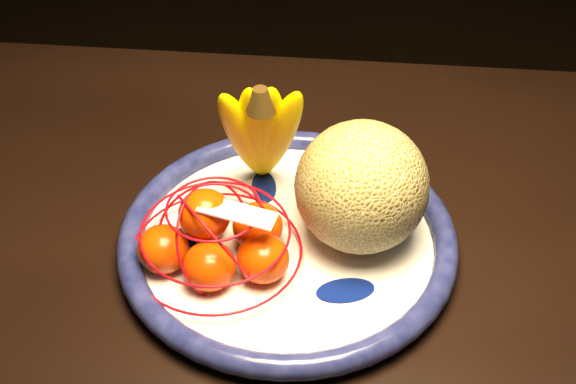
{
  "coord_description": "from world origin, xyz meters",
  "views": [
    {
      "loc": [
        0.07,
        -0.46,
        1.39
      ],
      "look_at": [
        0.05,
        0.13,
        0.88
      ],
      "focal_mm": 50.0,
      "sensor_mm": 36.0,
      "label": 1
    }
  ],
  "objects_px": {
    "banana_bunch": "(261,128)",
    "mandarin_bag": "(217,238)",
    "fruit_bowl": "(288,240)",
    "cantaloupe": "(362,187)"
  },
  "relations": [
    {
      "from": "banana_bunch",
      "to": "mandarin_bag",
      "type": "relative_size",
      "value": 0.82
    },
    {
      "from": "fruit_bowl",
      "to": "cantaloupe",
      "type": "height_order",
      "value": "cantaloupe"
    },
    {
      "from": "mandarin_bag",
      "to": "banana_bunch",
      "type": "bearing_deg",
      "value": 69.51
    },
    {
      "from": "banana_bunch",
      "to": "mandarin_bag",
      "type": "height_order",
      "value": "banana_bunch"
    },
    {
      "from": "fruit_bowl",
      "to": "cantaloupe",
      "type": "xyz_separation_m",
      "value": [
        0.07,
        0.01,
        0.07
      ]
    },
    {
      "from": "banana_bunch",
      "to": "mandarin_bag",
      "type": "bearing_deg",
      "value": -115.13
    },
    {
      "from": "fruit_bowl",
      "to": "mandarin_bag",
      "type": "xyz_separation_m",
      "value": [
        -0.07,
        -0.03,
        0.03
      ]
    },
    {
      "from": "fruit_bowl",
      "to": "cantaloupe",
      "type": "distance_m",
      "value": 0.1
    },
    {
      "from": "fruit_bowl",
      "to": "mandarin_bag",
      "type": "bearing_deg",
      "value": -157.32
    },
    {
      "from": "fruit_bowl",
      "to": "banana_bunch",
      "type": "bearing_deg",
      "value": 111.52
    }
  ]
}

